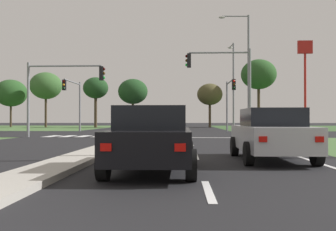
{
  "coord_description": "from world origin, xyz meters",
  "views": [
    {
      "loc": [
        3.06,
        -2.43,
        1.22
      ],
      "look_at": [
        1.78,
        30.73,
        1.56
      ],
      "focal_mm": 40.68,
      "sensor_mm": 36.0,
      "label": 1
    }
  ],
  "objects": [
    {
      "name": "ground_plane",
      "position": [
        0.0,
        30.0,
        0.0
      ],
      "size": [
        200.0,
        200.0,
        0.0
      ],
      "primitive_type": "plane",
      "color": "black"
    },
    {
      "name": "grass_verge_far_right",
      "position": [
        25.5,
        54.5,
        0.0
      ],
      "size": [
        35.0,
        35.0,
        0.01
      ],
      "primitive_type": "cube",
      "color": "#385B2D",
      "rests_on": "ground"
    },
    {
      "name": "median_island_near",
      "position": [
        0.0,
        11.0,
        0.07
      ],
      "size": [
        1.2,
        22.0,
        0.14
      ],
      "primitive_type": "cube",
      "color": "#ADA89E",
      "rests_on": "ground"
    },
    {
      "name": "median_island_far",
      "position": [
        0.0,
        55.0,
        0.07
      ],
      "size": [
        1.2,
        36.0,
        0.14
      ],
      "primitive_type": "cube",
      "color": "gray",
      "rests_on": "ground"
    },
    {
      "name": "lane_dash_near",
      "position": [
        3.5,
        4.04,
        0.01
      ],
      "size": [
        0.14,
        2.0,
        0.01
      ],
      "primitive_type": "cube",
      "color": "silver",
      "rests_on": "ground"
    },
    {
      "name": "lane_dash_second",
      "position": [
        3.5,
        10.04,
        0.01
      ],
      "size": [
        0.14,
        2.0,
        0.01
      ],
      "primitive_type": "cube",
      "color": "silver",
      "rests_on": "ground"
    },
    {
      "name": "lane_dash_third",
      "position": [
        3.5,
        16.04,
        0.01
      ],
      "size": [
        0.14,
        2.0,
        0.01
      ],
      "primitive_type": "cube",
      "color": "silver",
      "rests_on": "ground"
    },
    {
      "name": "lane_dash_fourth",
      "position": [
        3.5,
        22.04,
        0.01
      ],
      "size": [
        0.14,
        2.0,
        0.01
      ],
      "primitive_type": "cube",
      "color": "silver",
      "rests_on": "ground"
    },
    {
      "name": "edge_line_right",
      "position": [
        6.85,
        12.0,
        0.01
      ],
      "size": [
        0.14,
        24.0,
        0.01
      ],
      "primitive_type": "cube",
      "color": "silver",
      "rests_on": "ground"
    },
    {
      "name": "stop_bar_near",
      "position": [
        3.8,
        23.0,
        0.01
      ],
      "size": [
        6.4,
        0.5,
        0.01
      ],
      "primitive_type": "cube",
      "color": "silver",
      "rests_on": "ground"
    },
    {
      "name": "crosswalk_bar_near",
      "position": [
        -6.4,
        24.8,
        0.01
      ],
      "size": [
        0.7,
        2.8,
        0.01
      ],
      "primitive_type": "cube",
      "color": "silver",
      "rests_on": "ground"
    },
    {
      "name": "crosswalk_bar_second",
      "position": [
        -5.25,
        24.8,
        0.01
      ],
      "size": [
        0.7,
        2.8,
        0.01
      ],
      "primitive_type": "cube",
      "color": "silver",
      "rests_on": "ground"
    },
    {
      "name": "crosswalk_bar_third",
      "position": [
        -4.1,
        24.8,
        0.01
      ],
      "size": [
        0.7,
        2.8,
        0.01
      ],
      "primitive_type": "cube",
      "color": "silver",
      "rests_on": "ground"
    },
    {
      "name": "crosswalk_bar_fourth",
      "position": [
        -2.95,
        24.8,
        0.01
      ],
      "size": [
        0.7,
        2.8,
        0.01
      ],
      "primitive_type": "cube",
      "color": "silver",
      "rests_on": "ground"
    },
    {
      "name": "crosswalk_bar_fifth",
      "position": [
        -1.8,
        24.8,
        0.01
      ],
      "size": [
        0.7,
        2.8,
        0.01
      ],
      "primitive_type": "cube",
      "color": "silver",
      "rests_on": "ground"
    },
    {
      "name": "crosswalk_bar_sixth",
      "position": [
        -0.65,
        24.8,
        0.01
      ],
      "size": [
        0.7,
        2.8,
        0.01
      ],
      "primitive_type": "cube",
      "color": "silver",
      "rests_on": "ground"
    },
    {
      "name": "crosswalk_bar_seventh",
      "position": [
        0.5,
        24.8,
        0.01
      ],
      "size": [
        0.7,
        2.8,
        0.01
      ],
      "primitive_type": "cube",
      "color": "silver",
      "rests_on": "ground"
    },
    {
      "name": "crosswalk_bar_eighth",
      "position": [
        1.65,
        24.8,
        0.01
      ],
      "size": [
        0.7,
        2.8,
        0.01
      ],
      "primitive_type": "cube",
      "color": "silver",
      "rests_on": "ground"
    },
    {
      "name": "car_silver_near",
      "position": [
        5.68,
        8.96,
        0.79
      ],
      "size": [
        1.99,
        4.32,
        1.54
      ],
      "color": "#B7B7BC",
      "rests_on": "ground"
    },
    {
      "name": "car_maroon_second",
      "position": [
        -2.27,
        38.88,
        0.8
      ],
      "size": [
        2.06,
        4.19,
        1.58
      ],
      "rotation": [
        0.0,
        0.0,
        3.14
      ],
      "color": "maroon",
      "rests_on": "ground"
    },
    {
      "name": "car_red_third",
      "position": [
        -2.44,
        61.0,
        0.81
      ],
      "size": [
        1.99,
        4.18,
        1.59
      ],
      "rotation": [
        0.0,
        0.0,
        3.14
      ],
      "color": "#A31919",
      "rests_on": "ground"
    },
    {
      "name": "car_beige_fourth",
      "position": [
        0.34,
        28.9,
        0.82
      ],
      "size": [
        4.59,
        1.98,
        1.62
      ],
      "rotation": [
        0.0,
        0.0,
        1.57
      ],
      "color": "#BCAD8E",
      "rests_on": "ground"
    },
    {
      "name": "car_navy_fifth",
      "position": [
        -2.42,
        49.61,
        0.8
      ],
      "size": [
        2.01,
        4.39,
        1.57
      ],
      "rotation": [
        0.0,
        0.0,
        3.14
      ],
      "color": "#161E47",
      "rests_on": "ground"
    },
    {
      "name": "car_black_seventh",
      "position": [
        2.36,
        6.36,
        0.77
      ],
      "size": [
        1.96,
        4.22,
        1.51
      ],
      "color": "black",
      "rests_on": "ground"
    },
    {
      "name": "traffic_signal_far_left",
      "position": [
        -7.6,
        34.44,
        3.59
      ],
      "size": [
        0.32,
        5.59,
        5.1
      ],
      "color": "gray",
      "rests_on": "ground"
    },
    {
      "name": "traffic_signal_far_right",
      "position": [
        7.6,
        34.47,
        3.57
      ],
      "size": [
        0.32,
        5.52,
        5.08
      ],
      "color": "gray",
      "rests_on": "ground"
    },
    {
      "name": "traffic_signal_near_right",
      "position": [
        6.07,
        23.4,
        4.1
      ],
      "size": [
        4.45,
        0.32,
        6.0
      ],
      "color": "gray",
      "rests_on": "ground"
    },
    {
      "name": "traffic_signal_near_left",
      "position": [
        -5.52,
        23.4,
        3.62
      ],
      "size": [
        5.45,
        0.32,
        5.16
      ],
      "color": "gray",
      "rests_on": "ground"
    },
    {
      "name": "street_lamp_second",
      "position": [
        8.54,
        30.48,
        5.7
      ],
      "size": [
        2.69,
        0.35,
        10.23
      ],
      "color": "gray",
      "rests_on": "ground"
    },
    {
      "name": "street_lamp_third",
      "position": [
        8.74,
        40.43,
        5.41
      ],
      "size": [
        0.56,
        1.95,
        9.78
      ],
      "color": "gray",
      "rests_on": "ground"
    },
    {
      "name": "pedestrian_at_median",
      "position": [
        0.23,
        42.22,
        1.17
      ],
      "size": [
        0.34,
        0.34,
        1.71
      ],
      "rotation": [
        0.0,
        0.0,
        5.23
      ],
      "color": "#4C4C4C",
      "rests_on": "median_island_far"
    },
    {
      "name": "fastfood_pole_sign",
      "position": [
        18.13,
        44.89,
        8.01
      ],
      "size": [
        1.8,
        0.4,
        10.93
      ],
      "color": "red",
      "rests_on": "ground"
    },
    {
      "name": "treeline_near",
      "position": [
        -25.11,
        58.83,
        5.54
      ],
      "size": [
        5.2,
        5.2,
        7.76
      ],
      "color": "#423323",
      "rests_on": "ground"
    },
    {
      "name": "treeline_second",
      "position": [
        -18.56,
        56.79,
        6.53
      ],
      "size": [
        4.99,
        4.99,
        8.68
      ],
      "color": "#423323",
      "rests_on": "ground"
    },
    {
      "name": "treeline_third",
      "position": [
        -10.3,
        55.41,
        6.0
      ],
      "size": [
        3.84,
        3.84,
        7.7
      ],
      "color": "#423323",
      "rests_on": "ground"
    },
    {
      "name": "treeline_fourth",
      "position": [
        -4.29,
        53.43,
        5.33
      ],
      "size": [
        4.36,
        4.36,
        7.21
      ],
      "color": "#423323",
      "rests_on": "ground"
    },
    {
      "name": "treeline_fifth",
      "position": [
        14.77,
        56.54,
        8.13
      ],
      "size": [
        5.41,
        5.41,
        10.47
      ],
      "color": "#423323",
      "rests_on": "ground"
    },
    {
      "name": "treeline_sixth",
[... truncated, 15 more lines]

